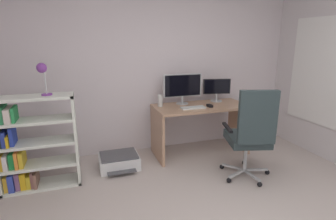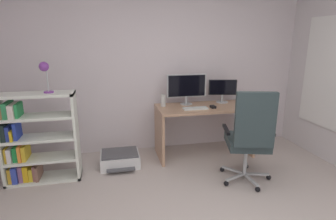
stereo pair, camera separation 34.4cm
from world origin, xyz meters
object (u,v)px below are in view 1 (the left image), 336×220
at_px(monitor_secondary, 217,88).
at_px(printer, 119,161).
at_px(desk, 201,119).
at_px(bookshelf, 29,147).
at_px(monitor_main, 182,86).
at_px(computer_mouse, 210,106).
at_px(office_chair, 251,133).
at_px(desktop_speaker, 160,101).
at_px(desk_lamp, 42,72).
at_px(keyboard, 193,108).

distance_m(monitor_secondary, printer, 1.82).
xyz_separation_m(desk, bookshelf, (-2.25, -0.30, -0.04)).
height_order(monitor_main, computer_mouse, monitor_main).
bearing_deg(office_chair, desktop_speaker, 126.85).
height_order(desktop_speaker, desk_lamp, desk_lamp).
xyz_separation_m(computer_mouse, desk_lamp, (-2.10, -0.18, 0.58)).
bearing_deg(keyboard, desk, 35.28).
height_order(desk, desk_lamp, desk_lamp).
bearing_deg(bookshelf, office_chair, -14.46).
bearing_deg(computer_mouse, office_chair, -82.96).
relative_size(office_chair, desk_lamp, 3.26).
relative_size(keyboard, office_chair, 0.30).
xyz_separation_m(desk, desk_lamp, (-2.02, -0.30, 0.80)).
xyz_separation_m(desktop_speaker, office_chair, (0.79, -1.06, -0.21)).
distance_m(monitor_secondary, keyboard, 0.63).
bearing_deg(printer, computer_mouse, 0.06).
distance_m(keyboard, computer_mouse, 0.26).
relative_size(desk, keyboard, 4.03).
bearing_deg(monitor_secondary, computer_mouse, -131.67).
xyz_separation_m(monitor_secondary, keyboard, (-0.52, -0.30, -0.20)).
relative_size(keyboard, printer, 0.66).
bearing_deg(printer, desktop_speaker, 20.79).
xyz_separation_m(bookshelf, desk_lamp, (0.23, -0.00, 0.83)).
bearing_deg(monitor_secondary, office_chair, -96.75).
height_order(desk, monitor_secondary, monitor_secondary).
bearing_deg(keyboard, desktop_speaker, 148.56).
height_order(monitor_main, keyboard, monitor_main).
xyz_separation_m(desk, computer_mouse, (0.08, -0.12, 0.22)).
xyz_separation_m(monitor_main, monitor_secondary, (0.57, 0.00, -0.06)).
relative_size(monitor_main, keyboard, 1.74).
distance_m(desk, printer, 1.32).
xyz_separation_m(keyboard, printer, (-1.06, 0.00, -0.65)).
distance_m(computer_mouse, bookshelf, 2.35).
distance_m(desk, office_chair, 0.96).
bearing_deg(office_chair, bookshelf, 165.54).
relative_size(monitor_secondary, printer, 0.80).
bearing_deg(desk_lamp, monitor_secondary, 11.30).
xyz_separation_m(keyboard, computer_mouse, (0.26, 0.00, 0.01)).
distance_m(monitor_secondary, computer_mouse, 0.44).
height_order(monitor_secondary, desk_lamp, desk_lamp).
relative_size(keyboard, desktop_speaker, 2.00).
relative_size(office_chair, printer, 2.22).
height_order(desktop_speaker, printer, desktop_speaker).
height_order(keyboard, bookshelf, bookshelf).
height_order(desktop_speaker, bookshelf, bookshelf).
bearing_deg(computer_mouse, bookshelf, -177.73).
relative_size(keyboard, bookshelf, 0.32).
distance_m(monitor_main, desktop_speaker, 0.40).
bearing_deg(monitor_secondary, printer, -169.39).
xyz_separation_m(office_chair, printer, (-1.45, 0.81, -0.52)).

